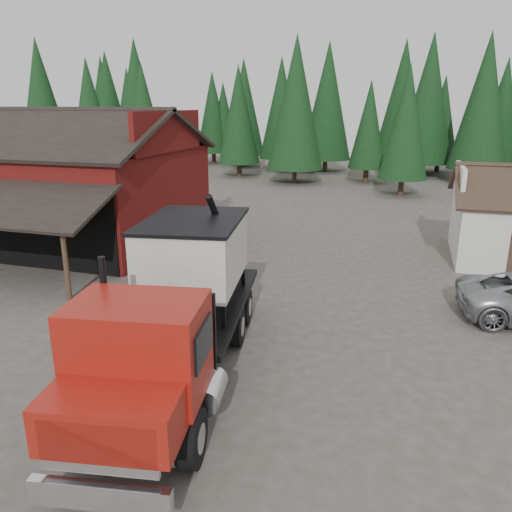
% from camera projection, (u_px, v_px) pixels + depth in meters
% --- Properties ---
extents(ground, '(120.00, 120.00, 0.00)m').
position_uv_depth(ground, '(177.00, 342.00, 15.94)').
color(ground, '#463F37').
rests_on(ground, ground).
extents(red_barn, '(12.80, 13.63, 7.18)m').
position_uv_depth(red_barn, '(72.00, 192.00, 27.32)').
color(red_barn, '#5E160F').
rests_on(red_barn, ground).
extents(conifer_backdrop, '(76.00, 16.00, 16.00)m').
position_uv_depth(conifer_backdrop, '(347.00, 174.00, 54.32)').
color(conifer_backdrop, black).
rests_on(conifer_backdrop, ground).
extents(near_pine_a, '(4.40, 4.40, 11.40)m').
position_uv_depth(near_pine_a, '(90.00, 114.00, 45.88)').
color(near_pine_a, '#382619').
rests_on(near_pine_a, ground).
extents(near_pine_b, '(3.96, 3.96, 10.40)m').
position_uv_depth(near_pine_b, '(406.00, 123.00, 39.94)').
color(near_pine_b, '#382619').
rests_on(near_pine_b, ground).
extents(near_pine_d, '(5.28, 5.28, 13.40)m').
position_uv_depth(near_pine_d, '(296.00, 103.00, 45.99)').
color(near_pine_d, '#382619').
rests_on(near_pine_d, ground).
extents(feed_truck, '(4.52, 10.82, 4.74)m').
position_uv_depth(feed_truck, '(179.00, 302.00, 13.38)').
color(feed_truck, black).
rests_on(feed_truck, ground).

